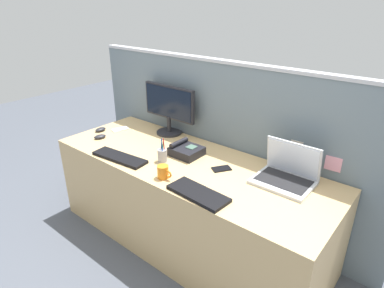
{
  "coord_description": "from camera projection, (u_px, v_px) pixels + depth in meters",
  "views": [
    {
      "loc": [
        1.37,
        -1.61,
        1.78
      ],
      "look_at": [
        0.0,
        0.05,
        0.82
      ],
      "focal_mm": 30.81,
      "sensor_mm": 36.0,
      "label": 1
    }
  ],
  "objects": [
    {
      "name": "keyboard_spare",
      "position": [
        120.0,
        157.0,
        2.4
      ],
      "size": [
        0.45,
        0.17,
        0.02
      ],
      "primitive_type": "cube",
      "rotation": [
        0.0,
        0.0,
        0.1
      ],
      "color": "black",
      "rests_on": "desk"
    },
    {
      "name": "desk_phone",
      "position": [
        186.0,
        150.0,
        2.45
      ],
      "size": [
        0.22,
        0.2,
        0.1
      ],
      "color": "black",
      "rests_on": "desk"
    },
    {
      "name": "ground_plane",
      "position": [
        188.0,
        239.0,
        2.66
      ],
      "size": [
        10.0,
        10.0,
        0.0
      ],
      "primitive_type": "plane",
      "color": "#4C515B"
    },
    {
      "name": "desktop_monitor",
      "position": [
        169.0,
        107.0,
        2.77
      ],
      "size": [
        0.53,
        0.22,
        0.42
      ],
      "color": "#232328",
      "rests_on": "desk"
    },
    {
      "name": "computer_mouse_left_hand",
      "position": [
        100.0,
        137.0,
        2.75
      ],
      "size": [
        0.09,
        0.11,
        0.03
      ],
      "primitive_type": "ellipsoid",
      "rotation": [
        0.0,
        0.0,
        -0.29
      ],
      "color": "#232328",
      "rests_on": "desk"
    },
    {
      "name": "keyboard_main",
      "position": [
        198.0,
        194.0,
        1.96
      ],
      "size": [
        0.4,
        0.18,
        0.02
      ],
      "primitive_type": "cube",
      "rotation": [
        0.0,
        0.0,
        -0.06
      ],
      "color": "black",
      "rests_on": "desk"
    },
    {
      "name": "cell_phone_white_slab",
      "position": [
        120.0,
        129.0,
        2.93
      ],
      "size": [
        0.11,
        0.16,
        0.01
      ],
      "primitive_type": "cube",
      "rotation": [
        0.0,
        0.0,
        -0.27
      ],
      "color": "silver",
      "rests_on": "desk"
    },
    {
      "name": "laptop",
      "position": [
        287.0,
        173.0,
        2.09
      ],
      "size": [
        0.36,
        0.28,
        0.25
      ],
      "color": "silver",
      "rests_on": "desk"
    },
    {
      "name": "computer_mouse_right_hand",
      "position": [
        100.0,
        130.0,
        2.9
      ],
      "size": [
        0.06,
        0.1,
        0.03
      ],
      "primitive_type": "ellipsoid",
      "rotation": [
        0.0,
        0.0,
        -0.03
      ],
      "color": "#232328",
      "rests_on": "desk"
    },
    {
      "name": "cubicle_divider",
      "position": [
        222.0,
        145.0,
        2.68
      ],
      "size": [
        2.64,
        0.08,
        1.36
      ],
      "color": "slate",
      "rests_on": "ground_plane"
    },
    {
      "name": "cell_phone_black_slab",
      "position": [
        221.0,
        169.0,
        2.26
      ],
      "size": [
        0.13,
        0.15,
        0.01
      ],
      "primitive_type": "cube",
      "rotation": [
        0.0,
        0.0,
        -0.57
      ],
      "color": "black",
      "rests_on": "desk"
    },
    {
      "name": "coffee_mug",
      "position": [
        163.0,
        172.0,
        2.14
      ],
      "size": [
        0.11,
        0.07,
        0.09
      ],
      "color": "orange",
      "rests_on": "desk"
    },
    {
      "name": "pen_cup",
      "position": [
        162.0,
        155.0,
        2.35
      ],
      "size": [
        0.07,
        0.07,
        0.18
      ],
      "color": "#99999E",
      "rests_on": "desk"
    },
    {
      "name": "desk",
      "position": [
        188.0,
        202.0,
        2.51
      ],
      "size": [
        2.14,
        0.78,
        0.7
      ],
      "primitive_type": "cube",
      "color": "tan",
      "rests_on": "ground_plane"
    }
  ]
}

